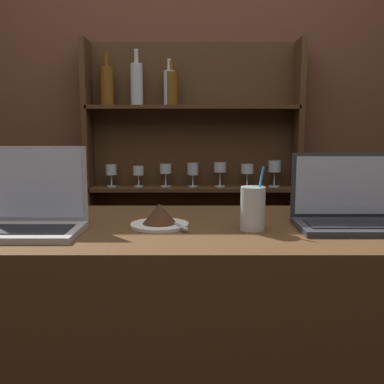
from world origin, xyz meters
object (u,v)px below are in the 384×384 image
(laptop_near, at_px, (26,213))
(cake_plate, at_px, (158,217))
(laptop_far, at_px, (350,211))
(water_glass, at_px, (251,208))

(laptop_near, xyz_separation_m, cake_plate, (0.38, 0.07, -0.03))
(laptop_far, bearing_deg, water_glass, -172.63)
(laptop_near, relative_size, laptop_far, 0.92)
(laptop_far, distance_m, water_glass, 0.32)
(laptop_far, relative_size, water_glass, 1.81)
(cake_plate, relative_size, water_glass, 0.95)
(water_glass, bearing_deg, cake_plate, 171.05)
(laptop_far, relative_size, cake_plate, 1.90)
(laptop_near, height_order, cake_plate, laptop_near)
(laptop_far, bearing_deg, laptop_near, -176.36)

